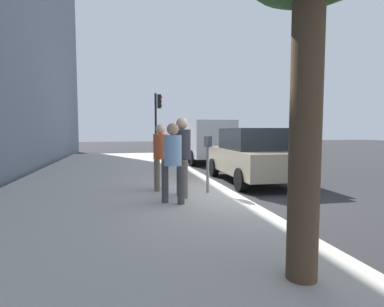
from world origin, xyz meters
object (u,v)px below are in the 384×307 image
at_px(parking_meter, 208,152).
at_px(parked_sedan_near, 252,155).
at_px(parked_van_far, 202,139).
at_px(pedestrian_at_meter, 182,150).
at_px(parking_officer, 161,152).
at_px(pedestrian_bystander, 173,157).
at_px(traffic_signal, 158,115).

bearing_deg(parking_meter, parked_sedan_near, -45.94).
distance_m(parking_meter, parked_van_far, 8.75).
bearing_deg(pedestrian_at_meter, parking_officer, 107.81).
bearing_deg(pedestrian_bystander, parked_van_far, 15.79).
bearing_deg(parked_van_far, parked_sedan_near, 179.99).
bearing_deg(parking_meter, traffic_signal, 1.11).
bearing_deg(pedestrian_bystander, traffic_signal, 29.36).
relative_size(parking_meter, traffic_signal, 0.39).
relative_size(parking_meter, parked_sedan_near, 0.32).
xyz_separation_m(pedestrian_at_meter, traffic_signal, (9.99, -0.52, 1.32)).
bearing_deg(traffic_signal, parked_sedan_near, -163.85).
relative_size(parked_sedan_near, parked_van_far, 0.85).
bearing_deg(parking_officer, pedestrian_bystander, -49.32).
height_order(parking_officer, parked_van_far, parked_van_far).
bearing_deg(parked_van_far, traffic_signal, 61.94).
bearing_deg(parking_meter, pedestrian_bystander, 131.62).
bearing_deg(parking_meter, pedestrian_at_meter, 112.21).
bearing_deg(pedestrian_at_meter, parked_van_far, 66.53).
relative_size(pedestrian_bystander, parking_officer, 1.00).
distance_m(pedestrian_at_meter, parked_van_far, 9.22).
bearing_deg(parked_sedan_near, parking_officer, 113.59).
height_order(parking_meter, parked_van_far, parked_van_far).
height_order(parking_meter, traffic_signal, traffic_signal).
height_order(parking_meter, parking_officer, parking_officer).
xyz_separation_m(parking_meter, parked_sedan_near, (1.98, -2.05, -0.27)).
distance_m(parked_sedan_near, parked_van_far, 6.54).
bearing_deg(traffic_signal, parking_officer, 174.26).
distance_m(parking_meter, pedestrian_at_meter, 0.77).
xyz_separation_m(parking_meter, traffic_signal, (9.70, 0.19, 1.41)).
relative_size(pedestrian_at_meter, parked_van_far, 0.35).
xyz_separation_m(parking_meter, parked_van_far, (8.51, -2.05, 0.09)).
bearing_deg(parked_sedan_near, pedestrian_at_meter, 129.50).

